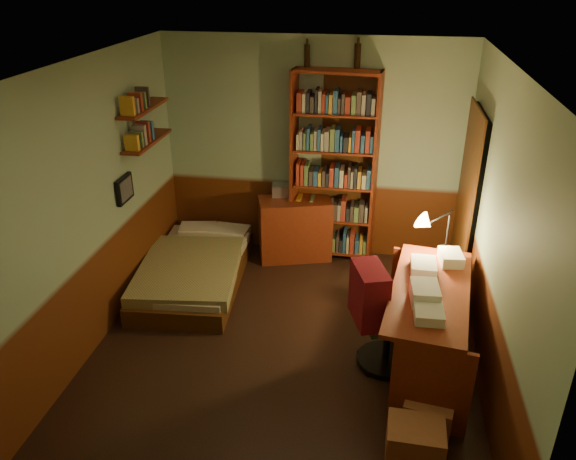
% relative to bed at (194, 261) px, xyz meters
% --- Properties ---
extents(floor, '(3.50, 4.00, 0.02)m').
position_rel_bed_xyz_m(floor, '(1.19, -0.97, -0.29)').
color(floor, black).
rests_on(floor, ground).
extents(ceiling, '(3.50, 4.00, 0.02)m').
position_rel_bed_xyz_m(ceiling, '(1.19, -0.97, 2.33)').
color(ceiling, silver).
rests_on(ceiling, wall_back).
extents(wall_back, '(3.50, 0.02, 2.60)m').
position_rel_bed_xyz_m(wall_back, '(1.19, 1.04, 1.02)').
color(wall_back, gray).
rests_on(wall_back, ground).
extents(wall_left, '(0.02, 4.00, 2.60)m').
position_rel_bed_xyz_m(wall_left, '(-0.57, -0.97, 1.02)').
color(wall_left, gray).
rests_on(wall_left, ground).
extents(wall_right, '(0.02, 4.00, 2.60)m').
position_rel_bed_xyz_m(wall_right, '(2.95, -0.97, 1.02)').
color(wall_right, gray).
rests_on(wall_right, ground).
extents(wall_front, '(3.50, 0.02, 2.60)m').
position_rel_bed_xyz_m(wall_front, '(1.19, -2.98, 1.02)').
color(wall_front, gray).
rests_on(wall_front, ground).
extents(doorway, '(0.06, 0.90, 2.00)m').
position_rel_bed_xyz_m(doorway, '(2.91, 0.33, 0.72)').
color(doorway, black).
rests_on(doorway, ground).
extents(door_trim, '(0.02, 0.98, 2.08)m').
position_rel_bed_xyz_m(door_trim, '(2.88, 0.33, 0.72)').
color(door_trim, '#42230D').
rests_on(door_trim, ground).
extents(bed, '(1.12, 1.93, 0.55)m').
position_rel_bed_xyz_m(bed, '(0.00, 0.00, 0.00)').
color(bed, olive).
rests_on(bed, ground).
extents(dresser, '(0.94, 0.65, 0.76)m').
position_rel_bed_xyz_m(dresser, '(1.02, 0.79, 0.10)').
color(dresser, maroon).
rests_on(dresser, ground).
extents(mini_stereo, '(0.28, 0.23, 0.14)m').
position_rel_bed_xyz_m(mini_stereo, '(0.85, 0.92, 0.55)').
color(mini_stereo, '#B2B2B7').
rests_on(mini_stereo, dresser).
extents(bookshelf, '(1.00, 0.41, 2.26)m').
position_rel_bed_xyz_m(bookshelf, '(1.46, 0.88, 0.85)').
color(bookshelf, maroon).
rests_on(bookshelf, ground).
extents(bottle_left, '(0.08, 0.08, 0.24)m').
position_rel_bed_xyz_m(bottle_left, '(1.11, 0.99, 2.10)').
color(bottle_left, black).
rests_on(bottle_left, bookshelf).
extents(bottle_right, '(0.09, 0.09, 0.26)m').
position_rel_bed_xyz_m(bottle_right, '(1.66, 0.99, 2.11)').
color(bottle_right, black).
rests_on(bottle_right, bookshelf).
extents(desk, '(0.84, 1.61, 0.82)m').
position_rel_bed_xyz_m(desk, '(2.47, -1.08, 0.13)').
color(desk, maroon).
rests_on(desk, ground).
extents(paper_stack, '(0.22, 0.28, 0.11)m').
position_rel_bed_xyz_m(paper_stack, '(2.67, -0.59, 0.60)').
color(paper_stack, silver).
rests_on(paper_stack, desk).
extents(desk_lamp, '(0.27, 0.27, 0.68)m').
position_rel_bed_xyz_m(desk_lamp, '(2.65, -0.31, 0.88)').
color(desk_lamp, black).
rests_on(desk_lamp, desk).
extents(office_chair, '(0.53, 0.49, 0.86)m').
position_rel_bed_xyz_m(office_chair, '(2.15, -1.08, 0.15)').
color(office_chair, '#2E5435').
rests_on(office_chair, ground).
extents(red_jacket, '(0.26, 0.45, 0.51)m').
position_rel_bed_xyz_m(red_jacket, '(2.02, -0.89, 0.84)').
color(red_jacket, maroon).
rests_on(red_jacket, office_chair).
extents(wall_shelf_lower, '(0.20, 0.90, 0.03)m').
position_rel_bed_xyz_m(wall_shelf_lower, '(-0.45, 0.13, 1.32)').
color(wall_shelf_lower, maroon).
rests_on(wall_shelf_lower, wall_left).
extents(wall_shelf_upper, '(0.20, 0.90, 0.03)m').
position_rel_bed_xyz_m(wall_shelf_upper, '(-0.45, 0.13, 1.67)').
color(wall_shelf_upper, maroon).
rests_on(wall_shelf_upper, wall_left).
extents(framed_picture, '(0.04, 0.32, 0.26)m').
position_rel_bed_xyz_m(framed_picture, '(-0.53, -0.37, 0.97)').
color(framed_picture, black).
rests_on(framed_picture, wall_left).
extents(cardboard_box_a, '(0.42, 0.34, 0.31)m').
position_rel_bed_xyz_m(cardboard_box_a, '(2.37, -2.15, -0.12)').
color(cardboard_box_a, '#9F5E3B').
rests_on(cardboard_box_a, ground).
extents(cardboard_box_b, '(0.42, 0.37, 0.26)m').
position_rel_bed_xyz_m(cardboard_box_b, '(2.49, -1.80, -0.15)').
color(cardboard_box_b, '#9F5E3B').
rests_on(cardboard_box_b, ground).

